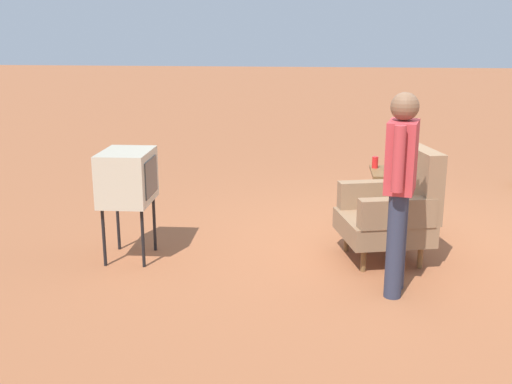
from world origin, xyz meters
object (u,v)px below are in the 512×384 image
Objects in this scene: tv_on_stand at (127,178)px; soda_can_blue at (420,169)px; bottle_tall_amber at (392,158)px; person_standing at (400,182)px; soda_can_red at (375,162)px; bottle_short_clear at (399,163)px; armchair at (395,208)px; flower_vase at (393,156)px; side_table at (398,180)px.

tv_on_stand is 8.44× the size of soda_can_blue.
person_standing is at bearing -3.60° from bottle_tall_amber.
tv_on_stand reaches higher than soda_can_red.
person_standing is at bearing -6.63° from bottle_short_clear.
armchair is 1.03× the size of tv_on_stand.
flower_vase is (-0.91, 0.07, 0.31)m from armchair.
bottle_short_clear is at bearing 17.09° from flower_vase.
bottle_short_clear is at bearing 111.32° from tv_on_stand.
flower_vase is (-0.16, 0.03, -0.00)m from bottle_tall_amber.
tv_on_stand is 2.63m from soda_can_red.
bottle_tall_amber is at bearing -12.08° from flower_vase.
flower_vase reaches higher than soda_can_red.
person_standing reaches higher than soda_can_blue.
armchair is at bearing -4.16° from flower_vase.
flower_vase reaches higher than soda_can_blue.
bottle_short_clear is at bearing 173.37° from person_standing.
armchair is at bearing -8.57° from bottle_short_clear.
flower_vase is (-0.21, -0.25, 0.09)m from soda_can_blue.
flower_vase is at bearing -162.91° from bottle_short_clear.
armchair is 0.65× the size of person_standing.
bottle_tall_amber is 2.46× the size of soda_can_red.
person_standing is 1.70m from flower_vase.
tv_on_stand is 8.44× the size of soda_can_red.
flower_vase is at bearing 114.67° from tv_on_stand.
tv_on_stand reaches higher than side_table.
soda_can_blue is at bearing 49.14° from flower_vase.
armchair is 5.30× the size of bottle_short_clear.
tv_on_stand is 3.43× the size of bottle_tall_amber.
person_standing reaches higher than side_table.
armchair reaches higher than soda_can_red.
person_standing is 6.19× the size of flower_vase.
flower_vase is at bearing 167.92° from bottle_tall_amber.
tv_on_stand is 2.77m from flower_vase.
tv_on_stand is 3.89× the size of flower_vase.
armchair is 8.69× the size of soda_can_blue.
soda_can_red is at bearing -118.72° from side_table.
person_standing reaches higher than bottle_short_clear.
tv_on_stand is at bearing -84.32° from armchair.
flower_vase is at bearing 74.53° from soda_can_red.
bottle_short_clear is (0.08, -0.00, 0.20)m from side_table.
bottle_short_clear is (-0.76, 0.11, 0.26)m from armchair.
soda_can_blue is (0.06, 0.28, -0.09)m from bottle_tall_amber.
bottle_tall_amber reaches higher than flower_vase.
soda_can_blue is (-0.94, 2.77, -0.06)m from tv_on_stand.
soda_can_blue is at bearing 78.94° from bottle_tall_amber.
person_standing is (1.61, -0.18, 0.38)m from side_table.
soda_can_red is (-0.13, -0.23, 0.16)m from side_table.
armchair reaches higher than soda_can_blue.
bottle_short_clear is 0.31m from soda_can_red.
bottle_short_clear is (-1.53, 0.18, -0.18)m from person_standing.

